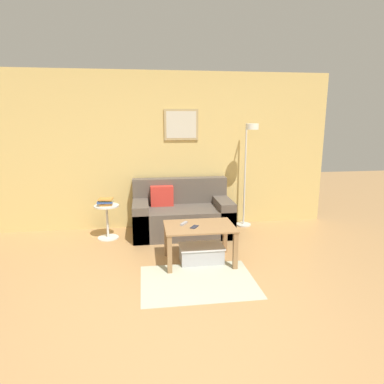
% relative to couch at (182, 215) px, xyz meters
% --- Properties ---
extents(ground_plane, '(16.00, 16.00, 0.00)m').
position_rel_couch_xyz_m(ground_plane, '(-0.25, -2.49, -0.30)').
color(ground_plane, tan).
extents(wall_back, '(5.60, 0.09, 2.55)m').
position_rel_couch_xyz_m(wall_back, '(-0.24, 0.45, 0.98)').
color(wall_back, '#D6B76B').
rests_on(wall_back, ground_plane).
extents(area_rug, '(1.29, 0.98, 0.01)m').
position_rel_couch_xyz_m(area_rug, '(-0.01, -1.69, -0.29)').
color(area_rug, '#B2B79E').
rests_on(area_rug, ground_plane).
extents(couch, '(1.54, 0.84, 0.85)m').
position_rel_couch_xyz_m(couch, '(0.00, 0.00, 0.00)').
color(couch, brown).
rests_on(couch, ground_plane).
extents(coffee_table, '(0.88, 0.61, 0.49)m').
position_rel_couch_xyz_m(coffee_table, '(0.10, -1.15, 0.09)').
color(coffee_table, '#997047').
rests_on(coffee_table, ground_plane).
extents(storage_bin, '(0.57, 0.35, 0.22)m').
position_rel_couch_xyz_m(storage_bin, '(0.12, -1.15, -0.19)').
color(storage_bin, '#B2B2B7').
rests_on(storage_bin, ground_plane).
extents(floor_lamp, '(0.26, 0.51, 1.73)m').
position_rel_couch_xyz_m(floor_lamp, '(1.10, 0.09, 0.88)').
color(floor_lamp, silver).
rests_on(floor_lamp, ground_plane).
extents(side_table, '(0.37, 0.37, 0.52)m').
position_rel_couch_xyz_m(side_table, '(-1.15, -0.08, 0.02)').
color(side_table, silver).
rests_on(side_table, ground_plane).
extents(book_stack, '(0.24, 0.20, 0.11)m').
position_rel_couch_xyz_m(book_stack, '(-1.16, -0.08, 0.28)').
color(book_stack, '#D18438').
rests_on(book_stack, side_table).
extents(remote_control, '(0.11, 0.15, 0.02)m').
position_rel_couch_xyz_m(remote_control, '(-0.09, -1.06, 0.20)').
color(remote_control, '#99999E').
rests_on(remote_control, coffee_table).
extents(cell_phone, '(0.13, 0.15, 0.01)m').
position_rel_couch_xyz_m(cell_phone, '(0.02, -1.20, 0.19)').
color(cell_phone, '#1E2338').
rests_on(cell_phone, coffee_table).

